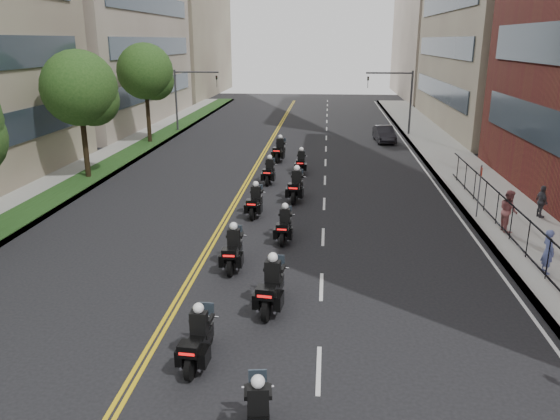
# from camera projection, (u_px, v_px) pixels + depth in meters

# --- Properties ---
(sidewalk_right) EXTENTS (4.00, 90.00, 0.15)m
(sidewalk_right) POSITION_uv_depth(u_px,v_px,m) (473.00, 182.00, 32.35)
(sidewalk_right) COLOR gray
(sidewalk_right) RESTS_ON ground
(sidewalk_left) EXTENTS (4.00, 90.00, 0.15)m
(sidewalk_left) POSITION_uv_depth(u_px,v_px,m) (83.00, 174.00, 34.33)
(sidewalk_left) COLOR gray
(sidewalk_left) RESTS_ON ground
(grass_strip) EXTENTS (2.00, 90.00, 0.04)m
(grass_strip) POSITION_uv_depth(u_px,v_px,m) (95.00, 173.00, 34.24)
(grass_strip) COLOR #1B3613
(grass_strip) RESTS_ON sidewalk_left
(building_right_far) EXTENTS (15.00, 28.00, 26.00)m
(building_right_far) POSITION_uv_depth(u_px,v_px,m) (458.00, 4.00, 78.11)
(building_right_far) COLOR gray
(building_right_far) RESTS_ON ground
(building_left_far) EXTENTS (16.00, 28.00, 26.00)m
(building_left_far) POSITION_uv_depth(u_px,v_px,m) (161.00, 6.00, 81.70)
(building_left_far) COLOR #7F6E5C
(building_left_far) RESTS_ON ground
(iron_fence) EXTENTS (0.05, 28.00, 1.50)m
(iron_fence) POSITION_uv_depth(u_px,v_px,m) (537.00, 248.00, 19.83)
(iron_fence) COLOR black
(iron_fence) RESTS_ON sidewalk_right
(street_trees) EXTENTS (4.40, 38.40, 7.98)m
(street_trees) POSITION_uv_depth(u_px,v_px,m) (35.00, 104.00, 26.67)
(street_trees) COLOR black
(street_trees) RESTS_ON ground
(traffic_signal_right) EXTENTS (4.09, 0.20, 5.60)m
(traffic_signal_right) POSITION_uv_depth(u_px,v_px,m) (400.00, 93.00, 47.64)
(traffic_signal_right) COLOR #3F3F44
(traffic_signal_right) RESTS_ON ground
(traffic_signal_left) EXTENTS (4.09, 0.20, 5.60)m
(traffic_signal_left) POSITION_uv_depth(u_px,v_px,m) (186.00, 91.00, 49.21)
(traffic_signal_left) COLOR #3F3F44
(traffic_signal_left) RESTS_ON ground
(motorcycle_2) EXTENTS (0.59, 2.28, 1.68)m
(motorcycle_2) POSITION_uv_depth(u_px,v_px,m) (198.00, 341.00, 14.19)
(motorcycle_2) COLOR black
(motorcycle_2) RESTS_ON ground
(motorcycle_3) EXTENTS (0.73, 2.51, 1.86)m
(motorcycle_3) POSITION_uv_depth(u_px,v_px,m) (272.00, 288.00, 17.07)
(motorcycle_3) COLOR black
(motorcycle_3) RESTS_ON ground
(motorcycle_4) EXTENTS (0.54, 2.38, 1.76)m
(motorcycle_4) POSITION_uv_depth(u_px,v_px,m) (233.00, 251.00, 20.18)
(motorcycle_4) COLOR black
(motorcycle_4) RESTS_ON ground
(motorcycle_5) EXTENTS (0.54, 2.22, 1.63)m
(motorcycle_5) POSITION_uv_depth(u_px,v_px,m) (285.00, 226.00, 22.96)
(motorcycle_5) COLOR black
(motorcycle_5) RESTS_ON ground
(motorcycle_6) EXTENTS (0.60, 2.30, 1.69)m
(motorcycle_6) POSITION_uv_depth(u_px,v_px,m) (255.00, 202.00, 26.24)
(motorcycle_6) COLOR black
(motorcycle_6) RESTS_ON ground
(motorcycle_7) EXTENTS (0.71, 2.55, 1.88)m
(motorcycle_7) POSITION_uv_depth(u_px,v_px,m) (296.00, 187.00, 28.73)
(motorcycle_7) COLOR black
(motorcycle_7) RESTS_ON ground
(motorcycle_8) EXTENTS (0.56, 2.29, 1.69)m
(motorcycle_8) POSITION_uv_depth(u_px,v_px,m) (269.00, 172.00, 32.23)
(motorcycle_8) COLOR black
(motorcycle_8) RESTS_ON ground
(motorcycle_9) EXTENTS (0.52, 2.24, 1.65)m
(motorcycle_9) POSITION_uv_depth(u_px,v_px,m) (301.00, 163.00, 34.74)
(motorcycle_9) COLOR black
(motorcycle_9) RESTS_ON ground
(motorcycle_10) EXTENTS (0.76, 2.50, 1.85)m
(motorcycle_10) POSITION_uv_depth(u_px,v_px,m) (280.00, 151.00, 38.09)
(motorcycle_10) COLOR black
(motorcycle_10) RESTS_ON ground
(parked_sedan) EXTENTS (1.72, 4.10, 1.32)m
(parked_sedan) POSITION_uv_depth(u_px,v_px,m) (384.00, 134.00, 45.38)
(parked_sedan) COLOR black
(parked_sedan) RESTS_ON ground
(pedestrian_a) EXTENTS (0.48, 0.65, 1.63)m
(pedestrian_a) POSITION_uv_depth(u_px,v_px,m) (548.00, 251.00, 19.37)
(pedestrian_a) COLOR #545E9B
(pedestrian_a) RESTS_ON sidewalk_right
(pedestrian_b) EXTENTS (0.77, 0.95, 1.84)m
(pedestrian_b) POSITION_uv_depth(u_px,v_px,m) (509.00, 211.00, 23.66)
(pedestrian_b) COLOR #9B5456
(pedestrian_b) RESTS_ON sidewalk_right
(pedestrian_c) EXTENTS (0.51, 0.95, 1.54)m
(pedestrian_c) POSITION_uv_depth(u_px,v_px,m) (542.00, 202.00, 25.50)
(pedestrian_c) COLOR #3F3E46
(pedestrian_c) RESTS_ON sidewalk_right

